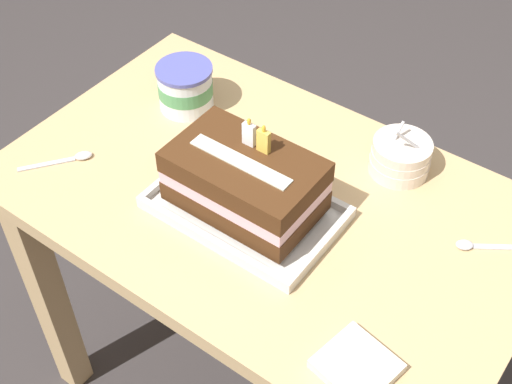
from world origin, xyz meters
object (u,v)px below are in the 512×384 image
object	(u,v)px
serving_spoon_by_bowls	(476,245)
foil_tray	(245,209)
ice_cream_tub	(185,87)
serving_spoon_near_tray	(73,158)
napkin_pile	(357,366)
birthday_cake	(245,181)
bowl_stack	(400,157)

from	to	relation	value
serving_spoon_by_bowls	foil_tray	bearing A→B (deg)	-155.64
serving_spoon_by_bowls	ice_cream_tub	bearing A→B (deg)	179.65
serving_spoon_near_tray	napkin_pile	bearing A→B (deg)	-6.06
foil_tray	serving_spoon_by_bowls	distance (m)	0.41
serving_spoon_near_tray	foil_tray	bearing A→B (deg)	13.75
birthday_cake	serving_spoon_near_tray	xyz separation A→B (m)	(-0.35, -0.09, -0.07)
birthday_cake	napkin_pile	bearing A→B (deg)	-26.08
serving_spoon_by_bowls	serving_spoon_near_tray	bearing A→B (deg)	-160.64
serving_spoon_near_tray	napkin_pile	size ratio (longest dim) A/B	1.01
birthday_cake	bowl_stack	distance (m)	0.31
bowl_stack	foil_tray	bearing A→B (deg)	-123.17
bowl_stack	napkin_pile	xyz separation A→B (m)	(0.15, -0.42, -0.02)
bowl_stack	napkin_pile	distance (m)	0.45
bowl_stack	ice_cream_tub	distance (m)	0.46
serving_spoon_near_tray	birthday_cake	bearing A→B (deg)	13.77
serving_spoon_near_tray	bowl_stack	bearing A→B (deg)	33.55
bowl_stack	ice_cream_tub	size ratio (longest dim) A/B	0.99
ice_cream_tub	napkin_pile	world-z (taller)	ice_cream_tub
ice_cream_tub	serving_spoon_near_tray	world-z (taller)	ice_cream_tub
foil_tray	ice_cream_tub	bearing A→B (deg)	148.68
serving_spoon_by_bowls	bowl_stack	bearing A→B (deg)	155.13
birthday_cake	ice_cream_tub	xyz separation A→B (m)	(-0.28, 0.17, -0.03)
birthday_cake	bowl_stack	xyz separation A→B (m)	(0.17, 0.26, -0.04)
birthday_cake	ice_cream_tub	size ratio (longest dim) A/B	2.20
birthday_cake	serving_spoon_by_bowls	xyz separation A→B (m)	(0.37, 0.17, -0.07)
birthday_cake	ice_cream_tub	bearing A→B (deg)	148.70
ice_cream_tub	serving_spoon_by_bowls	xyz separation A→B (m)	(0.65, -0.00, -0.04)
bowl_stack	ice_cream_tub	world-z (taller)	bowl_stack
birthday_cake	foil_tray	bearing A→B (deg)	-90.00
birthday_cake	napkin_pile	distance (m)	0.37
bowl_stack	serving_spoon_near_tray	world-z (taller)	bowl_stack
birthday_cake	serving_spoon_by_bowls	size ratio (longest dim) A/B	2.09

